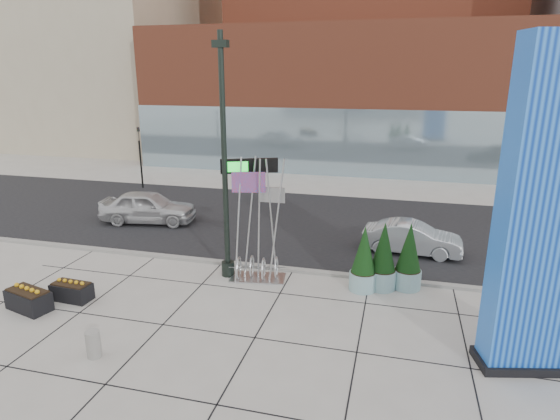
% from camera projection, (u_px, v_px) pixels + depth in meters
% --- Properties ---
extents(ground, '(160.00, 160.00, 0.00)m').
position_uv_depth(ground, '(234.00, 317.00, 15.00)').
color(ground, '#9E9991').
rests_on(ground, ground).
extents(street_asphalt, '(80.00, 12.00, 0.02)m').
position_uv_depth(street_asphalt, '(300.00, 223.00, 24.28)').
color(street_asphalt, black).
rests_on(street_asphalt, ground).
extents(curb_edge, '(80.00, 0.30, 0.12)m').
position_uv_depth(curb_edge, '(268.00, 267.00, 18.69)').
color(curb_edge, gray).
rests_on(curb_edge, ground).
extents(tower_podium, '(34.00, 10.00, 11.00)m').
position_uv_depth(tower_podium, '(356.00, 98.00, 38.27)').
color(tower_podium, '#9F482E').
rests_on(tower_podium, ground).
extents(tower_glass_front, '(34.00, 0.60, 5.00)m').
position_uv_depth(tower_glass_front, '(348.00, 143.00, 34.66)').
color(tower_glass_front, '#8CA5B2').
rests_on(tower_glass_front, ground).
extents(blue_pylon, '(2.73, 1.68, 8.46)m').
position_uv_depth(blue_pylon, '(549.00, 220.00, 11.39)').
color(blue_pylon, '#0B35A9').
rests_on(blue_pylon, ground).
extents(lamp_post, '(0.58, 0.49, 8.92)m').
position_uv_depth(lamp_post, '(225.00, 183.00, 17.07)').
color(lamp_post, black).
rests_on(lamp_post, ground).
extents(public_art_sculpture, '(2.19, 1.33, 4.69)m').
position_uv_depth(public_art_sculpture, '(258.00, 248.00, 17.46)').
color(public_art_sculpture, '#BABCBF').
rests_on(public_art_sculpture, ground).
extents(concrete_bollard, '(0.40, 0.40, 0.77)m').
position_uv_depth(concrete_bollard, '(93.00, 344.00, 12.82)').
color(concrete_bollard, gray).
rests_on(concrete_bollard, ground).
extents(overhead_street_sign, '(2.03, 0.99, 4.51)m').
position_uv_depth(overhead_street_sign, '(243.00, 178.00, 16.98)').
color(overhead_street_sign, black).
rests_on(overhead_street_sign, ground).
extents(round_planter_east, '(0.99, 0.99, 2.48)m').
position_uv_depth(round_planter_east, '(409.00, 258.00, 16.72)').
color(round_planter_east, '#8BB7BB').
rests_on(round_planter_east, ground).
extents(round_planter_mid, '(1.01, 1.01, 2.52)m').
position_uv_depth(round_planter_mid, '(383.00, 257.00, 16.70)').
color(round_planter_mid, '#8BB7BB').
rests_on(round_planter_mid, ground).
extents(round_planter_west, '(0.97, 0.97, 2.42)m').
position_uv_depth(round_planter_west, '(364.00, 260.00, 16.59)').
color(round_planter_west, '#8BB7BB').
rests_on(round_planter_west, ground).
extents(box_planter_north, '(1.39, 0.75, 0.74)m').
position_uv_depth(box_planter_north, '(72.00, 290.00, 16.07)').
color(box_planter_north, black).
rests_on(box_planter_north, ground).
extents(box_planter_south, '(1.66, 1.12, 0.84)m').
position_uv_depth(box_planter_south, '(29.00, 299.00, 15.39)').
color(box_planter_south, black).
rests_on(box_planter_south, ground).
extents(car_white_west, '(5.12, 2.70, 1.66)m').
position_uv_depth(car_white_west, '(148.00, 207.00, 24.21)').
color(car_white_west, silver).
rests_on(car_white_west, ground).
extents(car_silver_mid, '(4.26, 1.79, 1.37)m').
position_uv_depth(car_silver_mid, '(412.00, 238.00, 20.11)').
color(car_silver_mid, '#B0B4B9').
rests_on(car_silver_mid, ground).
extents(traffic_signal, '(0.15, 0.18, 4.10)m').
position_uv_depth(traffic_signal, '(140.00, 154.00, 31.15)').
color(traffic_signal, black).
rests_on(traffic_signal, ground).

